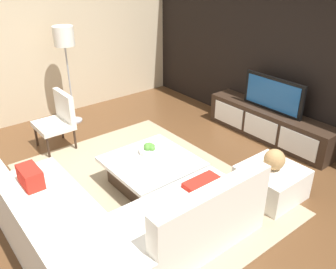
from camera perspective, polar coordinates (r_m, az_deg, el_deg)
ground_plane at (r=4.68m, az=-2.82°, el=-9.02°), size 14.00×14.00×0.00m
feature_wall_back at (r=5.93m, az=19.00°, el=12.43°), size 6.40×0.12×2.80m
side_wall_left at (r=6.87m, az=-18.07°, el=14.40°), size 0.12×5.20×2.80m
area_rug at (r=4.74m, az=-3.54°, el=-8.41°), size 3.38×2.51×0.01m
media_console at (r=6.06m, az=15.78°, el=1.57°), size 2.23×0.45×0.50m
television at (r=5.87m, az=16.42°, el=6.17°), size 1.08×0.06×0.54m
sectional_couch at (r=3.82m, az=-9.45°, el=-13.82°), size 2.27×2.30×0.81m
coffee_table at (r=4.68m, az=-2.61°, el=-6.01°), size 1.06×1.06×0.38m
accent_chair_near at (r=5.75m, az=-17.10°, el=2.64°), size 0.57×0.51×0.87m
floor_lamp at (r=6.32m, az=-16.23°, el=14.03°), size 0.34×0.34×1.69m
ottoman at (r=4.67m, az=16.11°, el=-7.32°), size 0.70×0.70×0.40m
fruit_bowl at (r=4.73m, az=-2.99°, el=-2.32°), size 0.28×0.28×0.14m
decorative_ball at (r=4.49m, az=16.64°, el=-3.84°), size 0.26×0.26×0.26m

